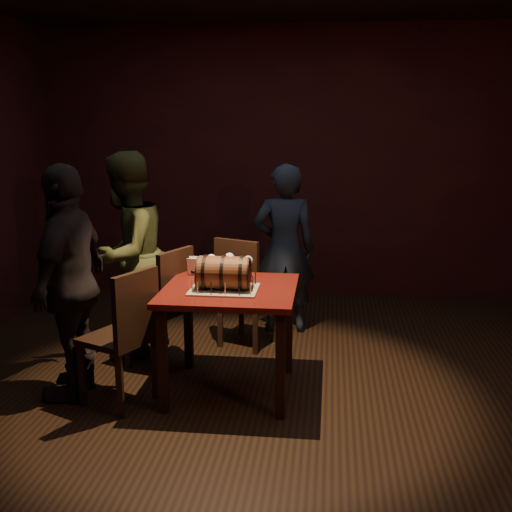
% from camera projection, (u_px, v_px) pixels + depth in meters
% --- Properties ---
extents(room_shell, '(5.04, 5.04, 2.80)m').
position_uv_depth(room_shell, '(252.00, 192.00, 4.27)').
color(room_shell, black).
rests_on(room_shell, ground).
extents(pub_table, '(0.90, 0.90, 0.75)m').
position_uv_depth(pub_table, '(230.00, 303.00, 4.39)').
color(pub_table, '#4A0F0C').
rests_on(pub_table, ground).
extents(cake_board, '(0.45, 0.35, 0.01)m').
position_uv_depth(cake_board, '(224.00, 290.00, 4.29)').
color(cake_board, gray).
rests_on(cake_board, pub_table).
extents(barrel_cake, '(0.40, 0.24, 0.24)m').
position_uv_depth(barrel_cake, '(224.00, 273.00, 4.27)').
color(barrel_cake, brown).
rests_on(barrel_cake, cake_board).
extents(birthday_candles, '(0.40, 0.30, 0.09)m').
position_uv_depth(birthday_candles, '(224.00, 283.00, 4.28)').
color(birthday_candles, '#E6CC89').
rests_on(birthday_candles, cake_board).
extents(wine_glass_left, '(0.07, 0.07, 0.16)m').
position_uv_depth(wine_glass_left, '(211.00, 260.00, 4.66)').
color(wine_glass_left, silver).
rests_on(wine_glass_left, pub_table).
extents(wine_glass_mid, '(0.07, 0.07, 0.16)m').
position_uv_depth(wine_glass_mid, '(230.00, 259.00, 4.71)').
color(wine_glass_mid, silver).
rests_on(wine_glass_mid, pub_table).
extents(wine_glass_right, '(0.07, 0.07, 0.16)m').
position_uv_depth(wine_glass_right, '(248.00, 262.00, 4.61)').
color(wine_glass_right, silver).
rests_on(wine_glass_right, pub_table).
extents(pint_of_ale, '(0.07, 0.07, 0.15)m').
position_uv_depth(pint_of_ale, '(214.00, 270.00, 4.55)').
color(pint_of_ale, silver).
rests_on(pint_of_ale, pub_table).
extents(menu_card, '(0.10, 0.05, 0.13)m').
position_uv_depth(menu_card, '(195.00, 266.00, 4.69)').
color(menu_card, white).
rests_on(menu_card, pub_table).
extents(chair_back, '(0.53, 0.53, 0.93)m').
position_uv_depth(chair_back, '(243.00, 287.00, 5.26)').
color(chair_back, black).
rests_on(chair_back, ground).
extents(chair_left_rear, '(0.53, 0.53, 0.93)m').
position_uv_depth(chair_left_rear, '(166.00, 302.00, 4.84)').
color(chair_left_rear, black).
rests_on(chair_left_rear, ground).
extents(chair_left_front, '(0.53, 0.53, 0.93)m').
position_uv_depth(chair_left_front, '(126.00, 330.00, 4.19)').
color(chair_left_front, black).
rests_on(chair_left_front, ground).
extents(person_back, '(0.59, 0.43, 1.50)m').
position_uv_depth(person_back, '(284.00, 249.00, 5.63)').
color(person_back, '#1C2638').
rests_on(person_back, ground).
extents(person_left_rear, '(0.80, 0.92, 1.63)m').
position_uv_depth(person_left_rear, '(127.00, 255.00, 5.07)').
color(person_left_rear, '#383E1F').
rests_on(person_left_rear, ground).
extents(person_left_front, '(0.43, 0.95, 1.60)m').
position_uv_depth(person_left_front, '(70.00, 283.00, 4.30)').
color(person_left_front, black).
rests_on(person_left_front, ground).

